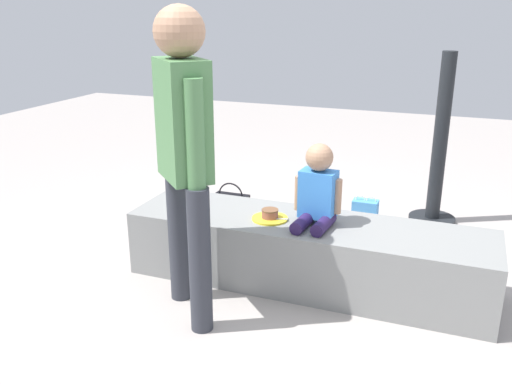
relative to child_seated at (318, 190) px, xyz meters
name	(u,v)px	position (x,y,z in m)	size (l,w,h in m)	color
ground_plane	(306,282)	(-0.05, 0.01, -0.62)	(12.00, 12.00, 0.00)	#A9A09B
concrete_ledge	(307,253)	(-0.05, 0.01, -0.42)	(2.19, 0.56, 0.41)	gray
child_seated	(318,190)	(0.00, 0.00, 0.00)	(0.28, 0.32, 0.48)	#291A4A
adult_standing	(184,140)	(-0.56, -0.56, 0.37)	(0.38, 0.38, 1.65)	#2E313A
cake_plate	(270,216)	(-0.28, -0.04, -0.19)	(0.22, 0.22, 0.07)	yellow
gift_bag	(364,218)	(0.14, 0.86, -0.48)	(0.18, 0.11, 0.32)	#4C99E0
railing_post	(438,159)	(0.60, 1.35, -0.10)	(0.36, 0.36, 1.33)	black
water_bottle_near_gift	(365,246)	(0.22, 0.47, -0.53)	(0.08, 0.08, 0.21)	silver
cake_box_white	(317,207)	(-0.30, 1.15, -0.55)	(0.27, 0.31, 0.14)	white
handbag_black_leather	(231,207)	(-0.91, 0.80, -0.51)	(0.28, 0.14, 0.32)	black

